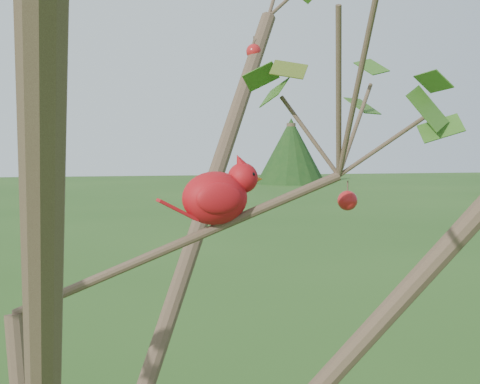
{
  "coord_description": "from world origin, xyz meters",
  "views": [
    {
      "loc": [
        0.14,
        -1.15,
        2.27
      ],
      "look_at": [
        0.37,
        0.08,
        2.17
      ],
      "focal_mm": 50.0,
      "sensor_mm": 36.0,
      "label": 1
    }
  ],
  "objects": [
    {
      "name": "crabapple_tree",
      "position": [
        0.03,
        -0.02,
        2.12
      ],
      "size": [
        2.35,
        2.05,
        2.95
      ],
      "color": "#3E2C21",
      "rests_on": "ground"
    },
    {
      "name": "cardinal",
      "position": [
        0.32,
        0.07,
        2.17
      ],
      "size": [
        0.21,
        0.12,
        0.14
      ],
      "rotation": [
        0.0,
        0.0,
        0.19
      ],
      "color": "#B1110F",
      "rests_on": "ground"
    },
    {
      "name": "distant_trees",
      "position": [
        -3.06,
        26.16,
        1.51
      ],
      "size": [
        38.17,
        13.37,
        3.31
      ],
      "color": "#3E2C21",
      "rests_on": "ground"
    }
  ]
}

